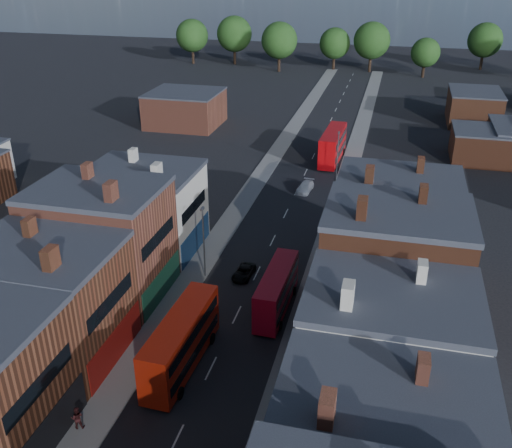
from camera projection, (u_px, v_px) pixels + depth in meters
The scene contains 10 objects.
pavement_west at pixel (243, 203), 78.89m from camera, with size 3.00×200.00×0.12m, color gray.
pavement_east at pixel (336, 212), 76.06m from camera, with size 3.00×200.00×0.12m, color gray.
lamp_post_2 at pixel (204, 238), 59.11m from camera, with size 0.25×0.70×8.12m.
lamp_post_3 at pixel (338, 155), 83.06m from camera, with size 0.25×0.70×8.12m.
bus_0 at pixel (181, 341), 46.90m from camera, with size 3.17×11.30×4.84m.
bus_1 at pixel (277, 290), 54.59m from camera, with size 2.66×9.78×4.20m.
bus_2 at pixel (333, 145), 93.31m from camera, with size 3.38×12.04×5.16m.
car_2 at pixel (244, 272), 60.96m from camera, with size 1.79×3.87×1.08m, color black.
car_3 at pixel (305, 187), 82.47m from camera, with size 1.82×4.47×1.30m, color silver.
ped_1 at pixel (77, 418), 41.35m from camera, with size 0.90×0.50×1.86m, color #441B1C.
Camera 1 is at (12.81, -19.72, 31.71)m, focal length 40.00 mm.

